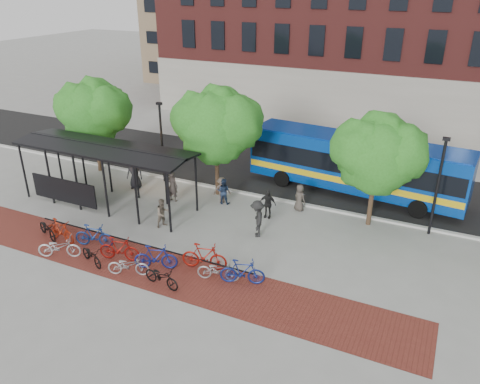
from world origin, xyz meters
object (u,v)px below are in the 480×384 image
at_px(bike_4, 92,255).
at_px(pedestrian_9, 257,219).
at_px(bike_8, 161,276).
at_px(bike_1, 61,230).
at_px(bike_5, 119,249).
at_px(tree_b, 218,122).
at_px(bike_11, 242,272).
at_px(bike_2, 59,247).
at_px(lamp_post_right, 438,184).
at_px(pedestrian_6, 300,198).
at_px(pedestrian_2, 223,191).
at_px(bus_shelter, 103,154).
at_px(pedestrian_8, 163,213).
at_px(tree_c, 379,152).
at_px(lamp_post_left, 162,140).
at_px(bike_9, 204,256).
at_px(pedestrian_3, 222,190).
at_px(bike_3, 94,235).
at_px(tree_a, 94,109).
at_px(pedestrian_4, 268,204).
at_px(bike_10, 218,270).
at_px(bike_7, 156,257).
at_px(bike_0, 47,229).
at_px(bike_6, 128,265).
at_px(pedestrian_1, 172,186).
at_px(bus, 355,162).
at_px(pedestrian_0, 135,173).

relative_size(bike_4, pedestrian_9, 0.87).
bearing_deg(pedestrian_9, bike_8, -44.19).
distance_m(bike_1, bike_5, 3.71).
distance_m(tree_b, bike_11, 10.00).
xyz_separation_m(bike_2, pedestrian_9, (7.55, 5.72, 0.44)).
bearing_deg(lamp_post_right, pedestrian_6, -177.62).
xyz_separation_m(bike_5, pedestrian_2, (1.60, 7.37, 0.18)).
xyz_separation_m(bus_shelter, pedestrian_8, (4.47, -1.02, -2.22)).
relative_size(tree_c, lamp_post_left, 1.16).
xyz_separation_m(bike_9, pedestrian_3, (-2.41, 6.40, 0.15)).
xyz_separation_m(tree_b, pedestrian_3, (0.68, -0.97, -3.68)).
height_order(bike_3, pedestrian_6, pedestrian_6).
relative_size(tree_b, bike_3, 3.34).
bearing_deg(pedestrian_6, bike_1, 69.13).
bearing_deg(tree_a, bike_9, -31.34).
height_order(bus_shelter, pedestrian_4, bus_shelter).
distance_m(bike_3, bike_11, 7.78).
distance_m(bus_shelter, pedestrian_6, 11.19).
distance_m(bike_11, pedestrian_2, 7.90).
height_order(bike_10, pedestrian_2, pedestrian_2).
height_order(bike_4, bike_7, bike_7).
xyz_separation_m(bike_8, pedestrian_6, (2.96, 9.26, 0.30)).
height_order(bike_0, bike_7, bike_7).
bearing_deg(pedestrian_4, lamp_post_right, 9.67).
xyz_separation_m(bike_2, bike_6, (3.81, 0.18, -0.04)).
distance_m(tree_b, pedestrian_2, 3.92).
relative_size(tree_b, lamp_post_left, 1.26).
bearing_deg(tree_c, bike_9, -128.73).
bearing_deg(bike_11, pedestrian_9, -4.10).
bearing_deg(bike_8, bike_1, 89.18).
bearing_deg(bike_0, bike_6, -76.81).
relative_size(bike_6, bike_7, 0.94).
bearing_deg(bike_8, bike_11, -53.63).
xyz_separation_m(bus_shelter, lamp_post_right, (17.13, 4.08, -0.25)).
bearing_deg(pedestrian_6, bike_3, 74.05).
height_order(pedestrian_2, pedestrian_3, pedestrian_3).
distance_m(lamp_post_right, bike_0, 19.39).
relative_size(bus_shelter, pedestrian_1, 5.71).
distance_m(pedestrian_3, pedestrian_8, 4.14).
relative_size(bus, pedestrian_1, 7.00).
bearing_deg(pedestrian_0, bike_1, -103.34).
distance_m(bike_10, pedestrian_6, 7.91).
relative_size(lamp_post_left, bike_10, 2.75).
bearing_deg(pedestrian_0, bike_0, -110.53).
xyz_separation_m(bus_shelter, bike_2, (1.74, -5.56, -2.48)).
bearing_deg(bike_4, bike_1, 92.36).
bearing_deg(pedestrian_8, pedestrian_0, 77.83).
bearing_deg(bike_10, lamp_post_right, -59.10).
height_order(bike_9, pedestrian_2, pedestrian_2).
height_order(bike_6, pedestrian_0, pedestrian_0).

